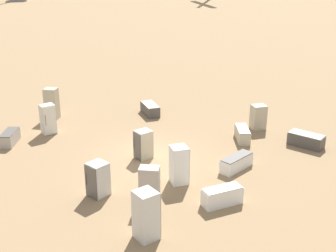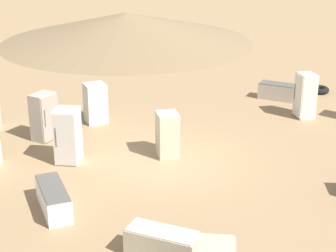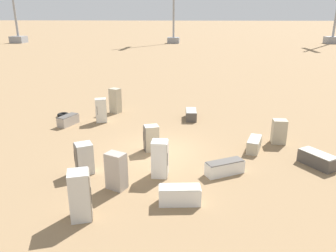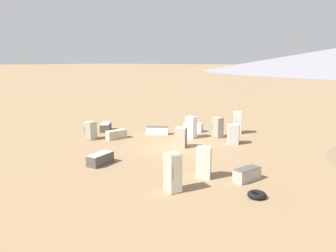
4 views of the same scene
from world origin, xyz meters
TOP-DOWN VIEW (x-y plane):
  - ground_plane at (0.00, 0.00)m, footprint 1000.00×1000.00m
  - discarded_fridge_0 at (3.77, 6.58)m, footprint 1.65×1.09m
  - discarded_fridge_1 at (-1.10, -8.03)m, footprint 1.89×1.64m
  - discarded_fridge_2 at (-4.25, 1.17)m, footprint 0.86×0.96m
  - discarded_fridge_3 at (-2.45, -3.47)m, footprint 1.42×1.90m
  - discarded_fridge_4 at (-2.97, 3.03)m, footprint 1.01×1.03m
  - discarded_fridge_5 at (4.62, 4.53)m, footprint 0.81×0.89m
  - discarded_fridge_6 at (7.04, 4.16)m, footprint 0.89×0.96m
  - discarded_fridge_7 at (0.60, -5.24)m, footprint 1.73×1.04m
  - discarded_fridge_8 at (-5.19, -1.57)m, footprint 0.83×1.70m
  - discarded_fridge_9 at (1.85, -6.79)m, footprint 0.70×0.77m
  - discarded_fridge_10 at (0.01, 0.34)m, footprint 0.85×0.94m
  - discarded_fridge_11 at (-6.52, 1.90)m, footprint 0.95×0.96m
  - discarded_fridge_12 at (5.98, -1.61)m, footprint 1.70×0.85m
  - discarded_fridge_13 at (-2.93, -0.51)m, footprint 0.72×0.76m

SIDE VIEW (x-z plane):
  - ground_plane at x=0.00m, z-range 0.00..0.00m
  - discarded_fridge_3 at x=-2.45m, z-range 0.00..0.65m
  - discarded_fridge_12 at x=5.98m, z-range 0.00..0.66m
  - discarded_fridge_0 at x=3.77m, z-range 0.00..0.66m
  - discarded_fridge_7 at x=0.60m, z-range 0.00..0.68m
  - discarded_fridge_1 at x=-1.10m, z-range 0.00..0.68m
  - discarded_fridge_8 at x=-5.19m, z-range 0.00..0.74m
  - discarded_fridge_9 at x=1.85m, z-range 0.00..1.40m
  - discarded_fridge_10 at x=0.01m, z-range 0.00..1.42m
  - discarded_fridge_4 at x=-2.97m, z-range 0.00..1.45m
  - discarded_fridge_2 at x=-4.25m, z-range 0.00..1.61m
  - discarded_fridge_5 at x=4.62m, z-range 0.00..1.66m
  - discarded_fridge_13 at x=-2.93m, z-range 0.00..1.71m
  - discarded_fridge_11 at x=-6.52m, z-range 0.00..1.85m
  - discarded_fridge_6 at x=7.04m, z-range 0.00..1.86m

